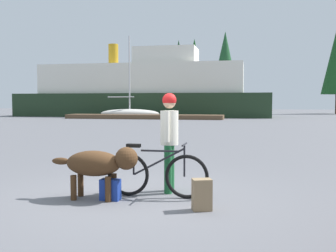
{
  "coord_description": "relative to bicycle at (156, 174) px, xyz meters",
  "views": [
    {
      "loc": [
        1.87,
        -6.24,
        1.62
      ],
      "look_at": [
        0.39,
        1.01,
        1.15
      ],
      "focal_mm": 41.38,
      "sensor_mm": 36.0,
      "label": 1
    }
  ],
  "objects": [
    {
      "name": "ground_plane",
      "position": [
        -0.38,
        -0.07,
        -0.4
      ],
      "size": [
        160.0,
        160.0,
        0.0
      ],
      "primitive_type": "plane",
      "color": "slate"
    },
    {
      "name": "bicycle",
      "position": [
        0.0,
        0.0,
        0.0
      ],
      "size": [
        1.76,
        0.44,
        0.92
      ],
      "color": "black",
      "rests_on": "ground_plane"
    },
    {
      "name": "person_cyclist",
      "position": [
        0.15,
        0.4,
        0.68
      ],
      "size": [
        0.32,
        0.53,
        1.77
      ],
      "color": "#19592D",
      "rests_on": "ground_plane"
    },
    {
      "name": "dog",
      "position": [
        -0.89,
        -0.33,
        0.19
      ],
      "size": [
        1.5,
        0.5,
        0.88
      ],
      "color": "#472D19",
      "rests_on": "ground_plane"
    },
    {
      "name": "backpack",
      "position": [
        0.85,
        -0.64,
        -0.16
      ],
      "size": [
        0.33,
        0.28,
        0.47
      ],
      "primitive_type": "cube",
      "rotation": [
        0.0,
        0.0,
        0.33
      ],
      "color": "#8C7251",
      "rests_on": "ground_plane"
    },
    {
      "name": "handbag_pannier",
      "position": [
        -0.7,
        -0.34,
        -0.22
      ],
      "size": [
        0.33,
        0.19,
        0.35
      ],
      "primitive_type": "cube",
      "rotation": [
        0.0,
        0.0,
        -0.04
      ],
      "color": "navy",
      "rests_on": "ground_plane"
    },
    {
      "name": "dock_pier",
      "position": [
        -8.12,
        29.38,
        -0.2
      ],
      "size": [
        15.05,
        2.56,
        0.4
      ],
      "primitive_type": "cube",
      "color": "brown",
      "rests_on": "ground_plane"
    },
    {
      "name": "ferry_boat",
      "position": [
        -9.92,
        35.74,
        2.4
      ],
      "size": [
        27.88,
        7.02,
        8.12
      ],
      "color": "#1E331E",
      "rests_on": "ground_plane"
    },
    {
      "name": "sailboat_moored",
      "position": [
        -9.95,
        30.67,
        0.12
      ],
      "size": [
        6.09,
        1.7,
        8.1
      ],
      "color": "silver",
      "rests_on": "ground_plane"
    },
    {
      "name": "pine_tree_far_left",
      "position": [
        -8.68,
        51.61,
        6.19
      ],
      "size": [
        3.21,
        3.21,
        10.93
      ],
      "color": "#4C331E",
      "rests_on": "ground_plane"
    },
    {
      "name": "pine_tree_center",
      "position": [
        -1.72,
        51.46,
        6.81
      ],
      "size": [
        4.12,
        4.12,
        11.92
      ],
      "color": "#4C331E",
      "rests_on": "ground_plane"
    },
    {
      "name": "pine_tree_mid_back",
      "position": [
        -6.74,
        54.86,
        6.7
      ],
      "size": [
        3.55,
        3.55,
        11.57
      ],
      "color": "#4C331E",
      "rests_on": "ground_plane"
    }
  ]
}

